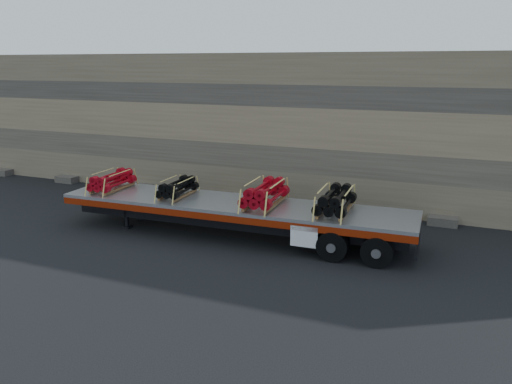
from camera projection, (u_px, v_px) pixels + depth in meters
ground at (243, 238)px, 19.17m from camera, size 120.00×120.00×0.00m
rock_wall at (297, 128)px, 24.10m from camera, size 44.00×3.00×7.00m
trailer at (233, 219)px, 19.28m from camera, size 13.89×3.21×1.38m
bundle_front at (112, 181)px, 20.86m from camera, size 1.11×2.10×0.73m
bundle_midfront at (178, 188)px, 19.82m from camera, size 1.02×1.92×0.67m
bundle_midrear at (265, 194)px, 18.56m from camera, size 1.30×2.45×0.85m
bundle_rear at (335, 201)px, 17.67m from camera, size 1.24×2.35×0.82m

